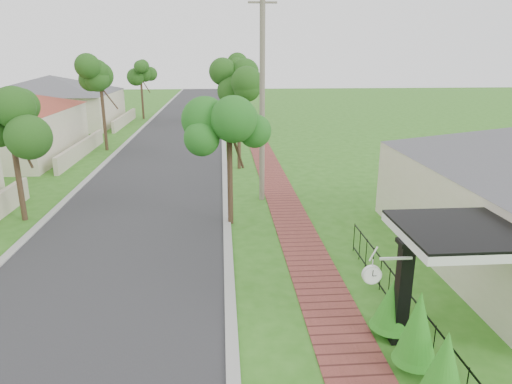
{
  "coord_description": "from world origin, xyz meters",
  "views": [
    {
      "loc": [
        0.52,
        -9.98,
        6.43
      ],
      "look_at": [
        1.75,
        6.23,
        1.5
      ],
      "focal_mm": 32.0,
      "sensor_mm": 36.0,
      "label": 1
    }
  ],
  "objects_px": {
    "porch_post": "(402,297)",
    "station_clock": "(374,273)",
    "utility_pole": "(262,101)",
    "parked_car_white": "(207,115)",
    "near_tree": "(229,129)",
    "parked_car_red": "(218,119)"
  },
  "relations": [
    {
      "from": "parked_car_white",
      "to": "near_tree",
      "type": "height_order",
      "value": "near_tree"
    },
    {
      "from": "parked_car_white",
      "to": "near_tree",
      "type": "relative_size",
      "value": 0.9
    },
    {
      "from": "parked_car_red",
      "to": "parked_car_white",
      "type": "xyz_separation_m",
      "value": [
        -1.11,
        2.7,
        0.03
      ]
    },
    {
      "from": "porch_post",
      "to": "station_clock",
      "type": "relative_size",
      "value": 2.38
    },
    {
      "from": "near_tree",
      "to": "utility_pole",
      "type": "relative_size",
      "value": 0.53
    },
    {
      "from": "porch_post",
      "to": "station_clock",
      "type": "bearing_deg",
      "value": -155.07
    },
    {
      "from": "porch_post",
      "to": "utility_pole",
      "type": "bearing_deg",
      "value": 101.56
    },
    {
      "from": "parked_car_red",
      "to": "porch_post",
      "type": "bearing_deg",
      "value": -81.32
    },
    {
      "from": "parked_car_white",
      "to": "station_clock",
      "type": "xyz_separation_m",
      "value": [
        4.61,
        -36.37,
        1.25
      ]
    },
    {
      "from": "porch_post",
      "to": "near_tree",
      "type": "height_order",
      "value": "near_tree"
    },
    {
      "from": "parked_car_red",
      "to": "station_clock",
      "type": "relative_size",
      "value": 3.71
    },
    {
      "from": "porch_post",
      "to": "station_clock",
      "type": "xyz_separation_m",
      "value": [
        -0.86,
        -0.4,
        0.83
      ]
    },
    {
      "from": "parked_car_red",
      "to": "parked_car_white",
      "type": "height_order",
      "value": "parked_car_white"
    },
    {
      "from": "near_tree",
      "to": "utility_pole",
      "type": "xyz_separation_m",
      "value": [
        1.5,
        3.0,
        0.74
      ]
    },
    {
      "from": "porch_post",
      "to": "near_tree",
      "type": "xyz_separation_m",
      "value": [
        -3.75,
        8.0,
        2.62
      ]
    },
    {
      "from": "parked_car_red",
      "to": "utility_pole",
      "type": "relative_size",
      "value": 0.44
    },
    {
      "from": "utility_pole",
      "to": "station_clock",
      "type": "xyz_separation_m",
      "value": [
        1.39,
        -11.4,
        -2.53
      ]
    },
    {
      "from": "parked_car_red",
      "to": "near_tree",
      "type": "relative_size",
      "value": 0.83
    },
    {
      "from": "parked_car_white",
      "to": "utility_pole",
      "type": "relative_size",
      "value": 0.48
    },
    {
      "from": "porch_post",
      "to": "parked_car_red",
      "type": "bearing_deg",
      "value": 97.47
    },
    {
      "from": "porch_post",
      "to": "station_clock",
      "type": "height_order",
      "value": "porch_post"
    },
    {
      "from": "parked_car_red",
      "to": "utility_pole",
      "type": "height_order",
      "value": "utility_pole"
    }
  ]
}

